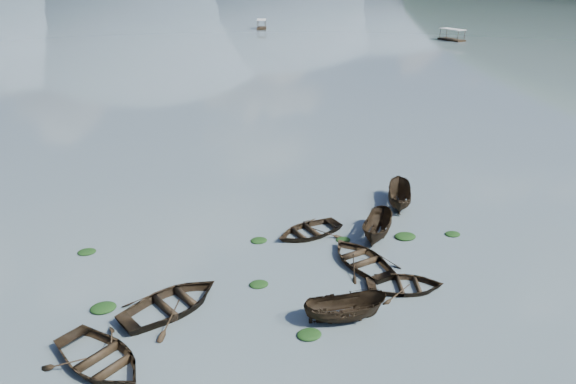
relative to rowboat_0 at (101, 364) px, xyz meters
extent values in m
plane|color=#4A585C|center=(10.26, -0.59, 0.00)|extent=(2400.00, 2400.00, 0.00)
imported|color=black|center=(0.00, 0.00, 0.00)|extent=(5.81, 5.97, 1.01)
imported|color=black|center=(2.91, 3.25, 0.00)|extent=(6.27, 5.78, 1.06)
imported|color=black|center=(10.84, 0.85, 0.00)|extent=(3.99, 1.63, 1.52)
imported|color=black|center=(13.24, 5.45, 0.00)|extent=(4.48, 5.32, 0.94)
imported|color=black|center=(14.62, 2.61, 0.00)|extent=(4.44, 3.55, 0.82)
imported|color=black|center=(15.17, 8.14, 0.00)|extent=(3.50, 4.34, 1.60)
imported|color=black|center=(11.13, 9.26, 0.00)|extent=(5.14, 4.41, 0.90)
imported|color=black|center=(18.20, 12.15, 0.00)|extent=(2.98, 4.48, 1.62)
ellipsoid|color=black|center=(-0.35, 3.90, 0.00)|extent=(1.24, 1.02, 0.27)
ellipsoid|color=black|center=(7.32, 4.43, 0.00)|extent=(1.00, 0.80, 0.22)
ellipsoid|color=black|center=(8.95, 0.06, 0.00)|extent=(1.13, 0.90, 0.24)
ellipsoid|color=black|center=(13.00, 8.10, 0.00)|extent=(0.88, 0.74, 0.20)
ellipsoid|color=black|center=(16.82, 7.71, 0.00)|extent=(1.32, 1.05, 0.27)
ellipsoid|color=black|center=(-1.96, 9.64, 0.00)|extent=(1.04, 0.84, 0.22)
ellipsoid|color=black|center=(7.99, 9.02, 0.00)|extent=(1.00, 0.83, 0.21)
ellipsoid|color=black|center=(19.82, 7.46, 0.00)|extent=(0.95, 0.76, 0.21)
camera|label=1|loc=(4.40, -17.80, 15.25)|focal=32.00mm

